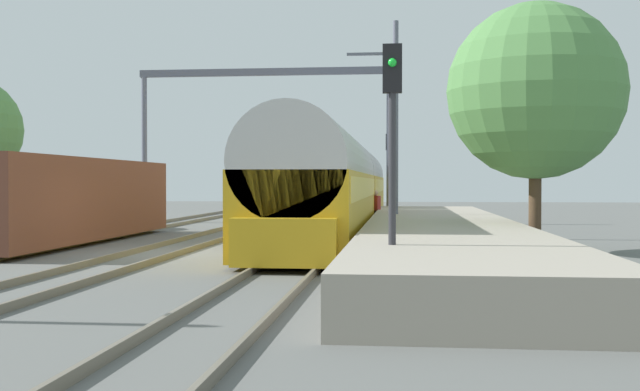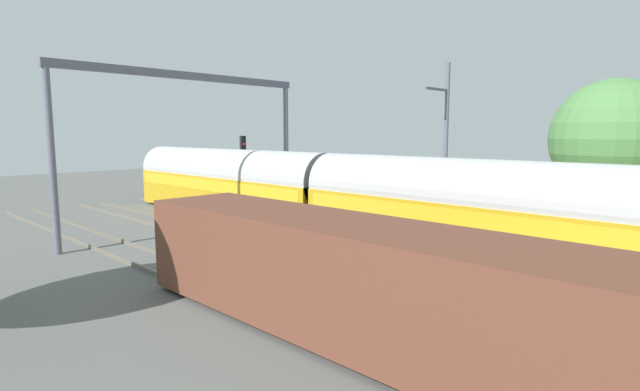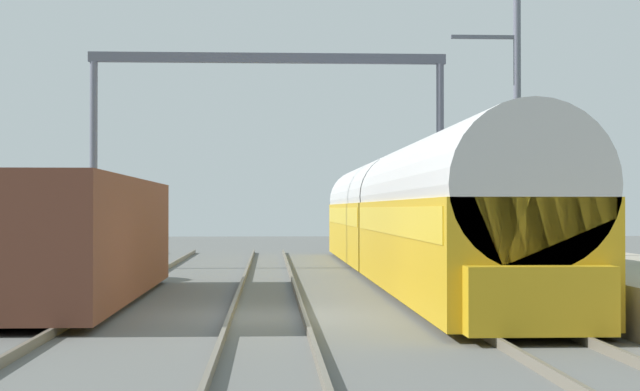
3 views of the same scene
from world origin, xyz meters
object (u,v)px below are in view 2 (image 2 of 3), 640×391
at_px(freight_car, 339,277).
at_px(railway_signal_far, 243,162).
at_px(person_crossing, 352,210).
at_px(catenary_gantry, 190,118).
at_px(passenger_train, 327,194).

bearing_deg(freight_car, railway_signal_far, 59.12).
height_order(freight_car, railway_signal_far, railway_signal_far).
bearing_deg(railway_signal_far, person_crossing, -92.50).
relative_size(freight_car, catenary_gantry, 1.00).
xyz_separation_m(person_crossing, railway_signal_far, (0.42, 9.56, 2.03)).
relative_size(passenger_train, railway_signal_far, 6.92).
bearing_deg(person_crossing, freight_car, -107.16).
height_order(passenger_train, person_crossing, passenger_train).
relative_size(person_crossing, railway_signal_far, 0.36).
distance_m(person_crossing, railway_signal_far, 9.78).
bearing_deg(freight_car, catenary_gantry, 72.41).
xyz_separation_m(person_crossing, catenary_gantry, (-5.82, 5.53, 4.64)).
xyz_separation_m(passenger_train, catenary_gantry, (-4.33, 5.18, 3.70)).
bearing_deg(person_crossing, passenger_train, -158.94).
bearing_deg(passenger_train, catenary_gantry, 129.85).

